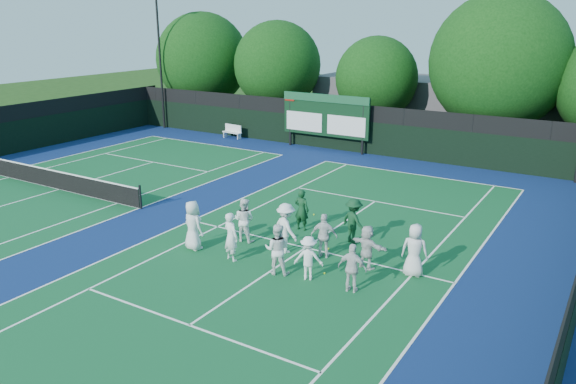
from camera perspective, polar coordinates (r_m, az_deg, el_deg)
The scene contains 30 objects.
ground at distance 19.92m, azimuth 0.36°, elevation -6.66°, with size 120.00×120.00×0.00m, color #1B3C10.
court_apron at distance 24.05m, azimuth -10.68°, elevation -2.67°, with size 34.00×32.00×0.01m, color navy.
near_court at distance 20.71m, azimuth 1.81°, elevation -5.68°, with size 11.05×23.85×0.01m.
left_court at distance 29.83m, azimuth -22.18°, elevation 0.26°, with size 11.05×23.85×0.01m.
back_fence at distance 35.78m, azimuth 5.53°, elevation 6.36°, with size 34.00×0.08×3.00m.
scoreboard at distance 35.72m, azimuth 3.80°, elevation 7.74°, with size 6.00×0.21×3.55m.
clubhouse at distance 41.63m, azimuth 15.54°, elevation 8.25°, with size 18.00×6.00×4.00m, color #515156.
light_pole_left at distance 43.68m, azimuth -12.97°, elevation 14.51°, with size 1.20×0.30×10.12m.
tennis_net at distance 29.70m, azimuth -22.28°, elevation 1.15°, with size 11.30×0.10×1.10m.
bench at distance 39.67m, azimuth -5.65°, elevation 6.19°, with size 1.55×0.58×0.96m.
tree_a at distance 45.94m, azimuth -8.43°, elevation 12.96°, with size 7.26×7.26×8.59m.
tree_b at distance 41.82m, azimuth -0.87°, elevation 12.55°, with size 6.33×6.33×7.97m.
tree_c at distance 38.26m, azimuth 9.23°, elevation 11.17°, with size 5.42×5.42×7.01m.
tree_d at distance 35.92m, azimuth 20.90°, elevation 11.86°, with size 8.08×8.08×9.63m.
tennis_ball_1 at distance 22.70m, azimuth 8.22°, elevation -3.68°, with size 0.07×0.07×0.07m, color #CFEB1B.
tennis_ball_2 at distance 18.72m, azimuth 3.73°, elevation -8.23°, with size 0.07×0.07×0.07m, color #CFEB1B.
tennis_ball_4 at distance 24.04m, azimuth 2.64°, elevation -2.30°, with size 0.07×0.07×0.07m, color #CFEB1B.
tennis_ball_5 at distance 20.61m, azimuth 4.13°, elevation -5.76°, with size 0.07×0.07×0.07m, color #CFEB1B.
player_front_0 at distance 20.57m, azimuth -9.63°, elevation -3.36°, with size 0.90×0.58×1.84m, color white.
player_front_1 at distance 19.48m, azimuth -5.82°, elevation -4.54°, with size 0.64×0.42×1.75m, color white.
player_front_2 at distance 18.39m, azimuth -1.11°, elevation -5.84°, with size 0.84×0.65×1.73m, color white.
player_front_3 at distance 18.08m, azimuth 2.10°, elevation -6.72°, with size 0.95×0.55×1.47m, color white.
player_front_4 at distance 17.36m, azimuth 6.56°, elevation -7.69°, with size 0.92×0.38×1.58m, color silver.
player_back_0 at distance 21.11m, azimuth -4.48°, elevation -2.83°, with size 0.82×0.64×1.69m, color white.
player_back_1 at distance 20.04m, azimuth -0.21°, elevation -3.68°, with size 1.18×0.68×1.83m, color white.
player_back_2 at distance 19.67m, azimuth 3.70°, elevation -4.47°, with size 0.95×0.39×1.62m, color silver.
player_back_3 at distance 19.01m, azimuth 8.04°, elevation -5.56°, with size 1.41×0.45×1.52m, color silver.
player_back_4 at distance 18.70m, azimuth 12.73°, elevation -5.79°, with size 0.87×0.57×1.78m, color white.
coach_left at distance 22.14m, azimuth 1.40°, elevation -1.83°, with size 0.61×0.40×1.68m, color #103D1E.
coach_right at distance 21.01m, azimuth 6.68°, elevation -2.95°, with size 1.11×0.64×1.72m, color #103B1E.
Camera 1 is at (9.46, -15.56, 8.08)m, focal length 35.00 mm.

